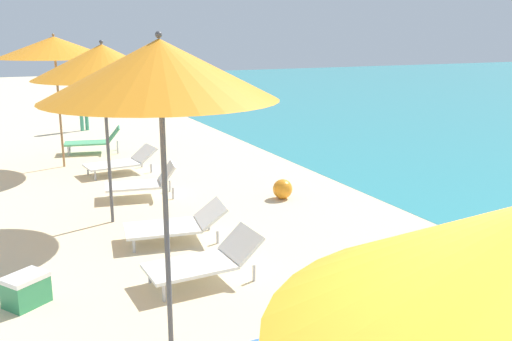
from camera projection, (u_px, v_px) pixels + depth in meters
name	position (u px, v px, depth m)	size (l,w,h in m)	color
umbrella_second	(160.00, 70.00, 4.72)	(2.04, 2.04, 2.93)	#4C4C51
lounger_second_shoreside	(205.00, 260.00, 6.64)	(1.39, 0.70, 0.56)	white
umbrella_third	(102.00, 62.00, 8.20)	(2.07, 2.07, 2.81)	#4C4C51
lounger_third_shoreside	(143.00, 182.00, 10.03)	(1.32, 0.79, 0.61)	white
lounger_third_inland	(177.00, 224.00, 7.96)	(1.50, 0.87, 0.51)	white
umbrella_farthest	(54.00, 47.00, 11.78)	(2.41, 2.41, 2.89)	olive
lounger_farthest_shoreside	(95.00, 141.00, 13.74)	(1.43, 0.81, 0.64)	#4CA572
lounger_farthest_inland	(122.00, 162.00, 11.77)	(1.52, 0.82, 0.53)	white
person_walking_mid	(82.00, 97.00, 16.72)	(0.42, 0.34, 1.69)	#3F9972
cooler_box	(26.00, 290.00, 6.09)	(0.55, 0.52, 0.35)	#338C59
beach_ball	(283.00, 189.00, 9.98)	(0.36, 0.36, 0.36)	orange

